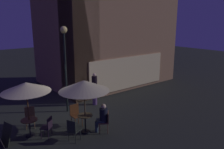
{
  "coord_description": "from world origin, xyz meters",
  "views": [
    {
      "loc": [
        -4.63,
        -9.19,
        4.65
      ],
      "look_at": [
        2.68,
        0.03,
        1.8
      ],
      "focal_mm": 36.2,
      "sensor_mm": 36.0,
      "label": 1
    }
  ],
  "objects_px": {
    "menu_sandwich_board": "(2,136)",
    "cafe_table_0": "(30,125)",
    "patron_standing_1": "(95,89)",
    "cafe_chair_4": "(75,113)",
    "patron_seated_0": "(102,116)",
    "cafe_chair_2": "(73,129)",
    "patio_umbrella_0": "(26,87)",
    "cafe_chair_1": "(30,115)",
    "street_lamp_near_corner": "(65,52)",
    "patio_umbrella_1": "(84,86)",
    "cafe_chair_3": "(106,120)",
    "cafe_chair_0": "(48,126)",
    "cafe_table_1": "(85,121)"
  },
  "relations": [
    {
      "from": "cafe_table_1",
      "to": "cafe_chair_1",
      "type": "xyz_separation_m",
      "value": [
        -1.64,
        1.98,
        0.01
      ]
    },
    {
      "from": "cafe_chair_2",
      "to": "patron_seated_0",
      "type": "distance_m",
      "value": 1.37
    },
    {
      "from": "street_lamp_near_corner",
      "to": "cafe_chair_4",
      "type": "bearing_deg",
      "value": -105.43
    },
    {
      "from": "cafe_chair_3",
      "to": "patron_seated_0",
      "type": "distance_m",
      "value": 0.22
    },
    {
      "from": "menu_sandwich_board",
      "to": "cafe_table_0",
      "type": "xyz_separation_m",
      "value": [
        1.1,
        0.17,
        0.06
      ]
    },
    {
      "from": "patron_seated_0",
      "to": "patron_standing_1",
      "type": "relative_size",
      "value": 0.7
    },
    {
      "from": "cafe_chair_2",
      "to": "cafe_chair_4",
      "type": "relative_size",
      "value": 0.95
    },
    {
      "from": "cafe_table_1",
      "to": "patron_standing_1",
      "type": "xyz_separation_m",
      "value": [
        2.14,
        2.44,
        0.41
      ]
    },
    {
      "from": "cafe_chair_1",
      "to": "patron_seated_0",
      "type": "bearing_deg",
      "value": 62.21
    },
    {
      "from": "menu_sandwich_board",
      "to": "patron_standing_1",
      "type": "height_order",
      "value": "patron_standing_1"
    },
    {
      "from": "cafe_table_0",
      "to": "cafe_chair_1",
      "type": "xyz_separation_m",
      "value": [
        0.3,
        0.83,
        0.04
      ]
    },
    {
      "from": "patio_umbrella_0",
      "to": "patron_seated_0",
      "type": "relative_size",
      "value": 1.8
    },
    {
      "from": "menu_sandwich_board",
      "to": "cafe_table_1",
      "type": "relative_size",
      "value": 1.07
    },
    {
      "from": "menu_sandwich_board",
      "to": "cafe_chair_2",
      "type": "xyz_separation_m",
      "value": [
        2.26,
        -1.34,
        0.11
      ]
    },
    {
      "from": "menu_sandwich_board",
      "to": "patio_umbrella_1",
      "type": "height_order",
      "value": "patio_umbrella_1"
    },
    {
      "from": "cafe_table_0",
      "to": "cafe_chair_4",
      "type": "distance_m",
      "value": 1.97
    },
    {
      "from": "menu_sandwich_board",
      "to": "cafe_chair_0",
      "type": "bearing_deg",
      "value": -29.97
    },
    {
      "from": "cafe_table_1",
      "to": "cafe_chair_3",
      "type": "relative_size",
      "value": 0.87
    },
    {
      "from": "cafe_table_1",
      "to": "menu_sandwich_board",
      "type": "bearing_deg",
      "value": 162.15
    },
    {
      "from": "cafe_chair_4",
      "to": "patron_seated_0",
      "type": "distance_m",
      "value": 1.4
    },
    {
      "from": "street_lamp_near_corner",
      "to": "cafe_chair_1",
      "type": "bearing_deg",
      "value": -165.8
    },
    {
      "from": "cafe_chair_2",
      "to": "cafe_table_1",
      "type": "bearing_deg",
      "value": 0.0
    },
    {
      "from": "patio_umbrella_0",
      "to": "cafe_chair_1",
      "type": "height_order",
      "value": "patio_umbrella_0"
    },
    {
      "from": "cafe_chair_0",
      "to": "cafe_chair_3",
      "type": "relative_size",
      "value": 0.99
    },
    {
      "from": "cafe_table_0",
      "to": "cafe_chair_2",
      "type": "bearing_deg",
      "value": -52.47
    },
    {
      "from": "cafe_table_0",
      "to": "cafe_table_1",
      "type": "relative_size",
      "value": 0.92
    },
    {
      "from": "patio_umbrella_0",
      "to": "cafe_chair_1",
      "type": "xyz_separation_m",
      "value": [
        0.3,
        0.83,
        -1.54
      ]
    },
    {
      "from": "street_lamp_near_corner",
      "to": "patio_umbrella_1",
      "type": "distance_m",
      "value": 2.78
    },
    {
      "from": "patio_umbrella_0",
      "to": "patio_umbrella_1",
      "type": "bearing_deg",
      "value": -30.63
    },
    {
      "from": "menu_sandwich_board",
      "to": "street_lamp_near_corner",
      "type": "bearing_deg",
      "value": 8.75
    },
    {
      "from": "cafe_chair_4",
      "to": "patron_standing_1",
      "type": "bearing_deg",
      "value": 127.33
    },
    {
      "from": "patio_umbrella_1",
      "to": "cafe_chair_3",
      "type": "distance_m",
      "value": 1.74
    },
    {
      "from": "cafe_chair_1",
      "to": "cafe_chair_2",
      "type": "distance_m",
      "value": 2.5
    },
    {
      "from": "patio_umbrella_0",
      "to": "patron_seated_0",
      "type": "bearing_deg",
      "value": -32.3
    },
    {
      "from": "patio_umbrella_1",
      "to": "cafe_chair_4",
      "type": "xyz_separation_m",
      "value": [
        0.0,
        0.83,
        -1.47
      ]
    },
    {
      "from": "street_lamp_near_corner",
      "to": "cafe_chair_1",
      "type": "distance_m",
      "value": 3.39
    },
    {
      "from": "cafe_chair_3",
      "to": "cafe_chair_4",
      "type": "distance_m",
      "value": 1.52
    },
    {
      "from": "cafe_chair_2",
      "to": "cafe_table_0",
      "type": "bearing_deg",
      "value": 102.53
    },
    {
      "from": "patio_umbrella_0",
      "to": "cafe_chair_0",
      "type": "relative_size",
      "value": 2.59
    },
    {
      "from": "cafe_chair_2",
      "to": "cafe_chair_3",
      "type": "height_order",
      "value": "cafe_chair_2"
    },
    {
      "from": "patio_umbrella_0",
      "to": "cafe_chair_0",
      "type": "bearing_deg",
      "value": -49.17
    },
    {
      "from": "patio_umbrella_0",
      "to": "cafe_chair_2",
      "type": "height_order",
      "value": "patio_umbrella_0"
    },
    {
      "from": "patio_umbrella_1",
      "to": "patron_seated_0",
      "type": "distance_m",
      "value": 1.52
    },
    {
      "from": "patron_standing_1",
      "to": "cafe_table_1",
      "type": "bearing_deg",
      "value": 65.5
    },
    {
      "from": "cafe_chair_1",
      "to": "cafe_chair_4",
      "type": "bearing_deg",
      "value": 74.78
    },
    {
      "from": "cafe_chair_4",
      "to": "patron_seated_0",
      "type": "height_order",
      "value": "patron_seated_0"
    },
    {
      "from": "patio_umbrella_1",
      "to": "cafe_chair_0",
      "type": "xyz_separation_m",
      "value": [
        -1.42,
        0.54,
        -1.53
      ]
    },
    {
      "from": "cafe_chair_4",
      "to": "cafe_chair_0",
      "type": "bearing_deg",
      "value": -78.24
    },
    {
      "from": "cafe_chair_0",
      "to": "patio_umbrella_1",
      "type": "bearing_deg",
      "value": -151.74
    },
    {
      "from": "cafe_chair_4",
      "to": "patron_seated_0",
      "type": "relative_size",
      "value": 0.76
    }
  ]
}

